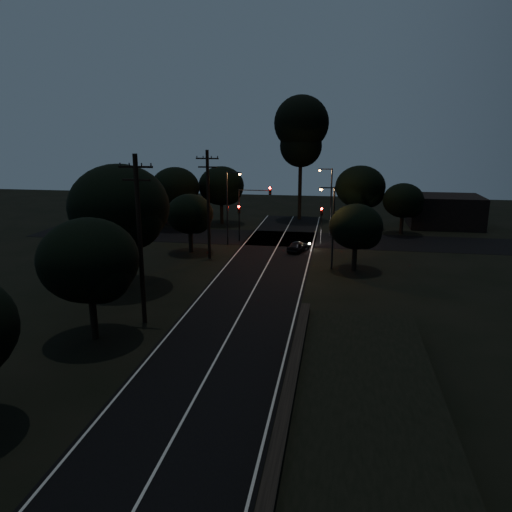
% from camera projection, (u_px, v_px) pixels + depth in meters
% --- Properties ---
extents(ground, '(160.00, 160.00, 0.00)m').
position_uv_depth(ground, '(146.00, 489.00, 17.86)').
color(ground, black).
extents(road_surface, '(60.00, 70.00, 0.03)m').
position_uv_depth(road_surface, '(268.00, 263.00, 47.57)').
color(road_surface, black).
rests_on(road_surface, ground).
extents(retaining_wall, '(6.93, 26.00, 1.60)m').
position_uv_depth(retaining_wall, '(363.00, 445.00, 19.34)').
color(retaining_wall, black).
rests_on(retaining_wall, ground).
extents(utility_pole_mid, '(2.20, 0.30, 11.00)m').
position_uv_depth(utility_pole_mid, '(140.00, 238.00, 31.70)').
color(utility_pole_mid, black).
rests_on(utility_pole_mid, ground).
extents(utility_pole_far, '(2.20, 0.30, 10.50)m').
position_uv_depth(utility_pole_far, '(208.00, 203.00, 48.00)').
color(utility_pole_far, black).
rests_on(utility_pole_far, ground).
extents(tree_left_b, '(5.89, 5.89, 7.48)m').
position_uv_depth(tree_left_b, '(91.00, 263.00, 29.23)').
color(tree_left_b, black).
rests_on(tree_left_b, ground).
extents(tree_left_c, '(7.81, 7.81, 9.86)m').
position_uv_depth(tree_left_c, '(122.00, 209.00, 38.75)').
color(tree_left_c, black).
rests_on(tree_left_c, ground).
extents(tree_left_d, '(4.76, 4.76, 6.04)m').
position_uv_depth(tree_left_d, '(191.00, 215.00, 50.58)').
color(tree_left_d, black).
rests_on(tree_left_d, ground).
extents(tree_far_nw, '(6.01, 6.01, 7.61)m').
position_uv_depth(tree_far_nw, '(223.00, 187.00, 65.65)').
color(tree_far_nw, black).
rests_on(tree_far_nw, ground).
extents(tree_far_w, '(6.08, 6.08, 7.75)m').
position_uv_depth(tree_far_w, '(177.00, 189.00, 62.60)').
color(tree_far_w, black).
rests_on(tree_far_w, ground).
extents(tree_far_ne, '(6.27, 6.27, 7.93)m').
position_uv_depth(tree_far_ne, '(362.00, 188.00, 62.72)').
color(tree_far_ne, black).
rests_on(tree_far_ne, ground).
extents(tree_far_e, '(4.83, 4.83, 6.13)m').
position_uv_depth(tree_far_e, '(405.00, 202.00, 59.39)').
color(tree_far_e, black).
rests_on(tree_far_e, ground).
extents(tree_right_a, '(4.75, 4.75, 6.03)m').
position_uv_depth(tree_right_a, '(358.00, 228.00, 44.13)').
color(tree_right_a, black).
rests_on(tree_right_a, ground).
extents(tall_pine, '(7.39, 7.39, 16.79)m').
position_uv_depth(tall_pine, '(301.00, 131.00, 67.18)').
color(tall_pine, black).
rests_on(tall_pine, ground).
extents(building_left, '(10.00, 8.00, 4.40)m').
position_uv_depth(building_left, '(149.00, 203.00, 70.15)').
color(building_left, black).
rests_on(building_left, ground).
extents(building_right, '(9.00, 7.00, 4.00)m').
position_uv_depth(building_right, '(444.00, 211.00, 64.77)').
color(building_right, black).
rests_on(building_right, ground).
extents(signal_left, '(0.28, 0.35, 4.10)m').
position_uv_depth(signal_left, '(239.00, 216.00, 56.06)').
color(signal_left, black).
rests_on(signal_left, ground).
extents(signal_right, '(0.28, 0.35, 4.10)m').
position_uv_depth(signal_right, '(321.00, 219.00, 54.60)').
color(signal_right, black).
rests_on(signal_right, ground).
extents(signal_mast, '(3.70, 0.35, 6.25)m').
position_uv_depth(signal_mast, '(254.00, 203.00, 55.42)').
color(signal_mast, black).
rests_on(signal_mast, ground).
extents(streetlight_a, '(1.66, 0.26, 8.00)m').
position_uv_depth(streetlight_a, '(229.00, 203.00, 53.83)').
color(streetlight_a, black).
rests_on(streetlight_a, ground).
extents(streetlight_b, '(1.66, 0.26, 8.00)m').
position_uv_depth(streetlight_b, '(329.00, 198.00, 57.86)').
color(streetlight_b, black).
rests_on(streetlight_b, ground).
extents(streetlight_c, '(1.46, 0.26, 7.50)m').
position_uv_depth(streetlight_c, '(331.00, 222.00, 44.48)').
color(streetlight_c, black).
rests_on(streetlight_c, ground).
extents(car, '(2.42, 3.65, 1.15)m').
position_uv_depth(car, '(298.00, 246.00, 51.75)').
color(car, black).
rests_on(car, ground).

